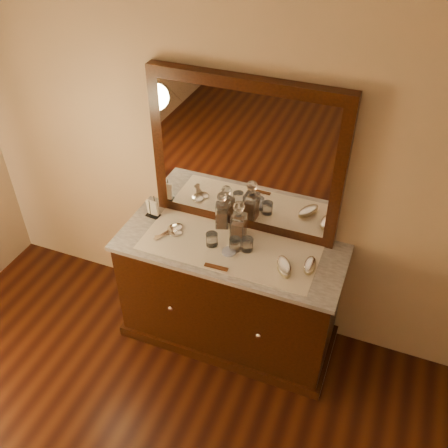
# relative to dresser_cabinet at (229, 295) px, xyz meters

# --- Properties ---
(dresser_cabinet) EXTENTS (1.40, 0.55, 0.82)m
(dresser_cabinet) POSITION_rel_dresser_cabinet_xyz_m (0.00, 0.00, 0.00)
(dresser_cabinet) COLOR black
(dresser_cabinet) RESTS_ON floor
(dresser_plinth) EXTENTS (1.46, 0.59, 0.08)m
(dresser_plinth) POSITION_rel_dresser_cabinet_xyz_m (0.00, 0.00, -0.37)
(dresser_plinth) COLOR black
(dresser_plinth) RESTS_ON floor
(knob_left) EXTENTS (0.04, 0.04, 0.04)m
(knob_left) POSITION_rel_dresser_cabinet_xyz_m (-0.30, -0.28, 0.04)
(knob_left) COLOR silver
(knob_left) RESTS_ON dresser_cabinet
(knob_right) EXTENTS (0.04, 0.04, 0.04)m
(knob_right) POSITION_rel_dresser_cabinet_xyz_m (0.30, -0.28, 0.04)
(knob_right) COLOR silver
(knob_right) RESTS_ON dresser_cabinet
(marble_top) EXTENTS (1.44, 0.59, 0.03)m
(marble_top) POSITION_rel_dresser_cabinet_xyz_m (0.00, 0.00, 0.42)
(marble_top) COLOR silver
(marble_top) RESTS_ON dresser_cabinet
(mirror_frame) EXTENTS (1.20, 0.08, 1.00)m
(mirror_frame) POSITION_rel_dresser_cabinet_xyz_m (0.00, 0.25, 0.94)
(mirror_frame) COLOR black
(mirror_frame) RESTS_ON marble_top
(mirror_glass) EXTENTS (1.06, 0.01, 0.86)m
(mirror_glass) POSITION_rel_dresser_cabinet_xyz_m (0.00, 0.21, 0.94)
(mirror_glass) COLOR white
(mirror_glass) RESTS_ON marble_top
(lace_runner) EXTENTS (1.10, 0.45, 0.00)m
(lace_runner) POSITION_rel_dresser_cabinet_xyz_m (0.00, -0.02, 0.44)
(lace_runner) COLOR white
(lace_runner) RESTS_ON marble_top
(pin_dish) EXTENTS (0.11, 0.11, 0.02)m
(pin_dish) POSITION_rel_dresser_cabinet_xyz_m (0.02, -0.06, 0.45)
(pin_dish) COLOR white
(pin_dish) RESTS_ON lace_runner
(comb) EXTENTS (0.15, 0.03, 0.01)m
(comb) POSITION_rel_dresser_cabinet_xyz_m (-0.00, -0.21, 0.45)
(comb) COLOR brown
(comb) RESTS_ON lace_runner
(napkin_rack) EXTENTS (0.10, 0.07, 0.14)m
(napkin_rack) POSITION_rel_dresser_cabinet_xyz_m (-0.59, 0.10, 0.50)
(napkin_rack) COLOR black
(napkin_rack) RESTS_ON marble_top
(decanter_left) EXTENTS (0.10, 0.10, 0.26)m
(decanter_left) POSITION_rel_dresser_cabinet_xyz_m (-0.12, 0.17, 0.54)
(decanter_left) COLOR #8E4714
(decanter_left) RESTS_ON lace_runner
(decanter_right) EXTENTS (0.09, 0.09, 0.29)m
(decanter_right) POSITION_rel_dresser_cabinet_xyz_m (0.02, 0.08, 0.55)
(decanter_right) COLOR #8E4714
(decanter_right) RESTS_ON lace_runner
(brush_near) EXTENTS (0.15, 0.19, 0.05)m
(brush_near) POSITION_rel_dresser_cabinet_xyz_m (0.37, -0.09, 0.47)
(brush_near) COLOR tan
(brush_near) RESTS_ON lace_runner
(brush_far) EXTENTS (0.08, 0.15, 0.04)m
(brush_far) POSITION_rel_dresser_cabinet_xyz_m (0.51, -0.02, 0.46)
(brush_far) COLOR tan
(brush_far) RESTS_ON lace_runner
(hand_mirror_outer) EXTENTS (0.14, 0.23, 0.02)m
(hand_mirror_outer) POSITION_rel_dresser_cabinet_xyz_m (-0.40, 0.01, 0.45)
(hand_mirror_outer) COLOR silver
(hand_mirror_outer) RESTS_ON lace_runner
(hand_mirror_inner) EXTENTS (0.17, 0.15, 0.02)m
(hand_mirror_inner) POSITION_rel_dresser_cabinet_xyz_m (-0.38, -0.03, 0.45)
(hand_mirror_inner) COLOR silver
(hand_mirror_inner) RESTS_ON lace_runner
(tumblers) EXTENTS (0.30, 0.11, 0.08)m
(tumblers) POSITION_rel_dresser_cabinet_xyz_m (0.01, -0.02, 0.49)
(tumblers) COLOR white
(tumblers) RESTS_ON lace_runner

